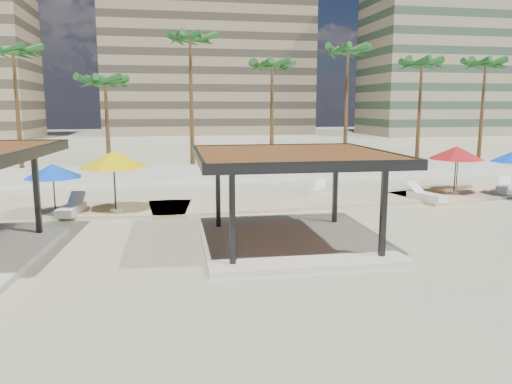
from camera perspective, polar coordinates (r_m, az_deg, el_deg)
ground at (r=20.24m, az=5.00°, el=-5.29°), size 200.00×200.00×0.00m
promenade at (r=27.95m, az=4.64°, el=-0.93°), size 44.45×7.97×0.24m
boundary_wall at (r=35.50m, az=-2.08°, el=2.28°), size 56.00×0.30×1.20m
building_mid at (r=97.65m, az=-5.58°, el=15.09°), size 38.00×16.00×30.40m
building_east at (r=100.92m, az=21.98°, el=15.99°), size 32.00×15.00×36.40m
pavilion_central at (r=18.84m, az=4.10°, el=0.27°), size 7.29×7.29×3.60m
umbrella_b at (r=24.80m, az=-15.98°, el=3.57°), size 4.25×4.25×2.96m
umbrella_c at (r=31.12m, az=21.94°, el=4.17°), size 3.16×3.16×2.79m
umbrella_e at (r=33.54m, az=22.12°, el=3.93°), size 2.76×2.76×2.39m
umbrella_f at (r=25.25m, az=-22.22°, el=2.23°), size 3.42×3.42×2.40m
lounger_a at (r=25.46m, az=-20.33°, el=-1.82°), size 1.16×2.45×0.89m
lounger_b at (r=29.58m, az=7.10°, el=0.20°), size 1.52×1.98×0.73m
lounger_c at (r=28.88m, az=18.84°, el=-0.42°), size 1.50×2.44×0.88m
lounger_d at (r=34.02m, az=26.42°, el=0.51°), size 1.82×1.90×0.75m
palm_b at (r=38.82m, az=-26.01°, el=13.79°), size 3.00×3.00×9.79m
palm_c at (r=37.07m, az=-16.85°, el=11.63°), size 3.00×3.00×7.77m
palm_d at (r=38.00m, az=-7.55°, el=16.40°), size 3.00×3.00×10.93m
palm_e at (r=38.21m, az=1.85°, el=13.78°), size 3.00×3.00×9.05m
palm_f at (r=40.24m, az=10.45°, el=15.04°), size 3.00×3.00×10.25m
palm_g at (r=42.34m, az=18.41°, el=13.28°), size 3.00×3.00×9.33m
palm_h at (r=46.04m, az=24.74°, el=12.77°), size 3.00×3.00×9.50m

